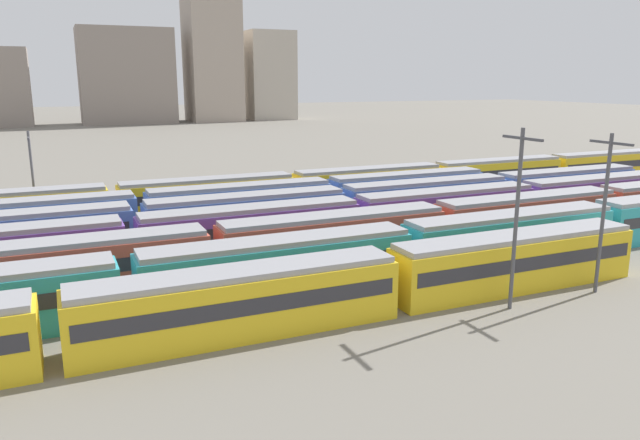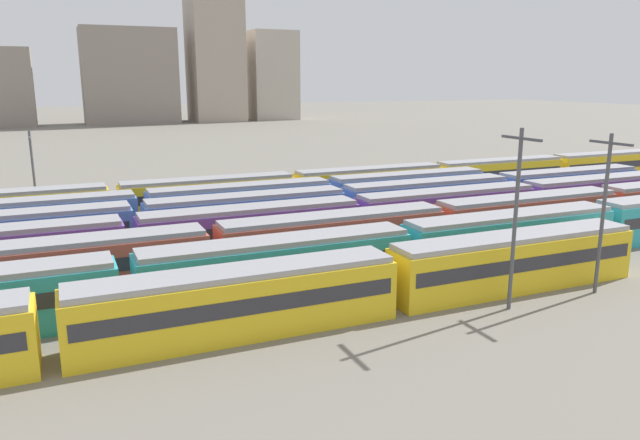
{
  "view_description": "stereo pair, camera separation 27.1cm",
  "coord_description": "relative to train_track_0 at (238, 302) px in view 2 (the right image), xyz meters",
  "views": [
    {
      "loc": [
        -0.52,
        -29.93,
        13.62
      ],
      "look_at": [
        19.62,
        15.6,
        2.04
      ],
      "focal_mm": 33.94,
      "sensor_mm": 36.0,
      "label": 1
    },
    {
      "loc": [
        -0.27,
        -30.04,
        13.62
      ],
      "look_at": [
        19.62,
        15.6,
        2.04
      ],
      "focal_mm": 33.94,
      "sensor_mm": 36.0,
      "label": 2
    }
  ],
  "objects": [
    {
      "name": "train_track_4",
      "position": [
        16.28,
        20.8,
        0.0
      ],
      "size": [
        74.7,
        3.06,
        3.75
      ],
      "color": "#4C70BC",
      "rests_on": "ground_plane"
    },
    {
      "name": "distant_building_3",
      "position": [
        42.52,
        173.54,
        24.23
      ],
      "size": [
        16.5,
        17.51,
        52.27
      ],
      "primitive_type": "cube",
      "color": "#A89989",
      "rests_on": "ground_plane"
    },
    {
      "name": "catenary_pole_0",
      "position": [
        23.27,
        -2.83,
        3.85
      ],
      "size": [
        0.24,
        3.2,
        10.39
      ],
      "color": "#4C4C51",
      "rests_on": "ground_plane"
    },
    {
      "name": "train_track_2",
      "position": [
        19.98,
        10.4,
        0.0
      ],
      "size": [
        74.7,
        3.06,
        3.75
      ],
      "color": "#BC4C38",
      "rests_on": "ground_plane"
    },
    {
      "name": "train_track_3",
      "position": [
        24.51,
        15.6,
        0.0
      ],
      "size": [
        93.6,
        3.06,
        3.75
      ],
      "color": "#6B429E",
      "rests_on": "ground_plane"
    },
    {
      "name": "train_track_0",
      "position": [
        0.0,
        0.0,
        0.0
      ],
      "size": [
        55.8,
        3.06,
        3.75
      ],
      "color": "yellow",
      "rests_on": "ground_plane"
    },
    {
      "name": "catenary_pole_2",
      "position": [
        16.13,
        -2.87,
        4.13
      ],
      "size": [
        0.24,
        3.2,
        10.95
      ],
      "color": "#4C4C51",
      "rests_on": "ground_plane"
    },
    {
      "name": "distant_building_4",
      "position": [
        62.65,
        173.54,
        13.05
      ],
      "size": [
        15.69,
        12.02,
        29.91
      ],
      "primitive_type": "cube",
      "color": "#B2A899",
      "rests_on": "ground_plane"
    },
    {
      "name": "distant_building_2",
      "position": [
        14.93,
        173.54,
        12.78
      ],
      "size": [
        28.47,
        14.55,
        29.37
      ],
      "primitive_type": "cube",
      "color": "gray",
      "rests_on": "ground_plane"
    },
    {
      "name": "train_track_6",
      "position": [
        24.72,
        31.2,
        0.0
      ],
      "size": [
        93.6,
        3.06,
        3.75
      ],
      "color": "yellow",
      "rests_on": "ground_plane"
    },
    {
      "name": "train_track_1",
      "position": [
        13.61,
        5.2,
        0.0
      ],
      "size": [
        74.7,
        3.06,
        3.75
      ],
      "color": "teal",
      "rests_on": "ground_plane"
    },
    {
      "name": "train_track_5",
      "position": [
        7.78,
        26.0,
        0.0
      ],
      "size": [
        55.8,
        3.06,
        3.75
      ],
      "color": "#4C70BC",
      "rests_on": "ground_plane"
    },
    {
      "name": "ground_plane",
      "position": [
        -8.0,
        15.6,
        -1.9
      ],
      "size": [
        600.0,
        600.0,
        0.0
      ],
      "primitive_type": "plane",
      "color": "slate"
    },
    {
      "name": "catenary_pole_1",
      "position": [
        -10.55,
        34.28,
        3.06
      ],
      "size": [
        0.24,
        3.2,
        8.87
      ],
      "color": "#4C4C51",
      "rests_on": "ground_plane"
    }
  ]
}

